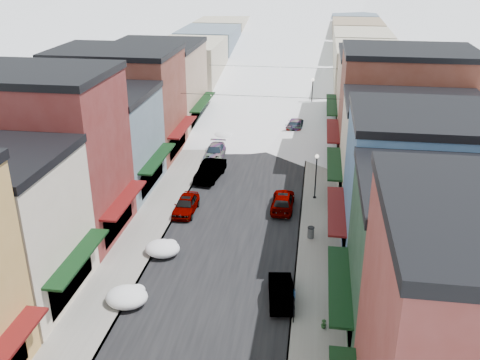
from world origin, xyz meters
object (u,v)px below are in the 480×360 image
(car_green_sedan, at_px, (281,291))
(trash_can, at_px, (311,232))
(car_dark_hatch, at_px, (210,171))
(streetlamp_near, at_px, (316,171))
(car_silver_sedan, at_px, (186,205))

(car_green_sedan, xyz_separation_m, trash_can, (1.64, 7.84, -0.09))
(car_dark_hatch, xyz_separation_m, car_green_sedan, (8.01, -18.09, -0.13))
(car_green_sedan, relative_size, streetlamp_near, 1.04)
(trash_can, bearing_deg, streetlamp_near, 88.62)
(trash_can, distance_m, streetlamp_near, 7.38)
(car_silver_sedan, bearing_deg, car_dark_hatch, 85.29)
(car_silver_sedan, xyz_separation_m, car_green_sedan, (8.60, -10.87, -0.02))
(car_silver_sedan, relative_size, streetlamp_near, 1.03)
(car_green_sedan, bearing_deg, streetlamp_near, -103.83)
(car_dark_hatch, bearing_deg, trash_can, -39.23)
(car_dark_hatch, xyz_separation_m, streetlamp_near, (9.82, -3.17, 1.86))
(car_green_sedan, bearing_deg, car_silver_sedan, -58.57)
(car_dark_hatch, height_order, streetlamp_near, streetlamp_near)
(car_dark_hatch, distance_m, car_green_sedan, 19.78)
(car_silver_sedan, distance_m, streetlamp_near, 11.34)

